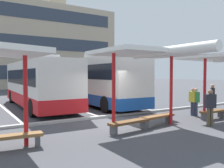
% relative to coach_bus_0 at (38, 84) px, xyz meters
% --- Properties ---
extents(ground_plane, '(160.00, 160.00, 0.00)m').
position_rel_coach_bus_0_xyz_m(ground_plane, '(1.83, -7.21, -1.62)').
color(ground_plane, '#47474C').
extents(terminal_building, '(37.10, 13.57, 16.90)m').
position_rel_coach_bus_0_xyz_m(terminal_building, '(1.87, 28.71, 5.47)').
color(terminal_building, tan).
rests_on(terminal_building, ground).
extents(coach_bus_0, '(2.89, 10.78, 3.50)m').
position_rel_coach_bus_0_xyz_m(coach_bus_0, '(0.00, 0.00, 0.00)').
color(coach_bus_0, silver).
rests_on(coach_bus_0, ground).
extents(coach_bus_1, '(2.87, 12.30, 3.83)m').
position_rel_coach_bus_0_xyz_m(coach_bus_1, '(4.04, -0.08, 0.18)').
color(coach_bus_1, silver).
rests_on(coach_bus_1, ground).
extents(lane_stripe_0, '(0.16, 14.00, 0.01)m').
position_rel_coach_bus_0_xyz_m(lane_stripe_0, '(-2.10, 1.29, -1.61)').
color(lane_stripe_0, white).
rests_on(lane_stripe_0, ground).
extents(lane_stripe_1, '(0.16, 14.00, 0.01)m').
position_rel_coach_bus_0_xyz_m(lane_stripe_1, '(1.83, 1.29, -1.61)').
color(lane_stripe_1, white).
rests_on(lane_stripe_1, ground).
extents(lane_stripe_2, '(0.16, 14.00, 0.01)m').
position_rel_coach_bus_0_xyz_m(lane_stripe_2, '(5.77, 1.29, -1.61)').
color(lane_stripe_2, white).
rests_on(lane_stripe_2, ground).
extents(bench_1, '(1.81, 0.61, 0.45)m').
position_rel_coach_bus_0_xyz_m(bench_1, '(-3.18, -8.96, -1.28)').
color(bench_1, brown).
rests_on(bench_1, ground).
extents(waiting_shelter_1, '(4.11, 4.92, 3.34)m').
position_rel_coach_bus_0_xyz_m(waiting_shelter_1, '(2.06, -9.22, 1.49)').
color(waiting_shelter_1, red).
rests_on(waiting_shelter_1, ground).
extents(bench_2, '(1.96, 0.65, 0.45)m').
position_rel_coach_bus_0_xyz_m(bench_2, '(1.16, -9.08, -1.28)').
color(bench_2, brown).
rests_on(bench_2, ground).
extents(bench_3, '(2.00, 0.68, 0.45)m').
position_rel_coach_bus_0_xyz_m(bench_3, '(2.96, -8.76, -1.27)').
color(bench_3, brown).
rests_on(bench_3, ground).
extents(bench_4, '(1.69, 0.43, 0.45)m').
position_rel_coach_bus_0_xyz_m(bench_4, '(6.43, -9.15, -1.28)').
color(bench_4, brown).
rests_on(bench_4, ground).
extents(platform_kerb, '(44.00, 0.24, 0.12)m').
position_rel_coach_bus_0_xyz_m(platform_kerb, '(1.83, -5.85, -1.56)').
color(platform_kerb, '#ADADA8').
rests_on(platform_kerb, ground).
extents(waiting_passenger_0, '(0.30, 0.48, 1.55)m').
position_rel_coach_bus_0_xyz_m(waiting_passenger_0, '(6.33, -7.95, -0.74)').
color(waiting_passenger_0, '#33384C').
rests_on(waiting_passenger_0, ground).
extents(waiting_passenger_1, '(0.36, 0.49, 1.54)m').
position_rel_coach_bus_0_xyz_m(waiting_passenger_1, '(6.43, -8.06, -0.74)').
color(waiting_passenger_1, '#33384C').
rests_on(waiting_passenger_1, ground).
extents(waiting_passenger_2, '(0.51, 0.49, 1.67)m').
position_rel_coach_bus_0_xyz_m(waiting_passenger_2, '(8.82, -7.42, -0.65)').
color(waiting_passenger_2, black).
rests_on(waiting_passenger_2, ground).
extents(waiting_passenger_3, '(0.52, 0.37, 1.63)m').
position_rel_coach_bus_0_xyz_m(waiting_passenger_3, '(4.86, -10.09, -0.68)').
color(waiting_passenger_3, brown).
rests_on(waiting_passenger_3, ground).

